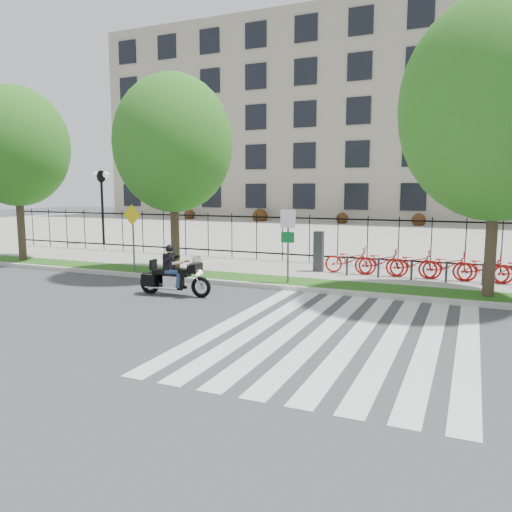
% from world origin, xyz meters
% --- Properties ---
extents(ground, '(120.00, 120.00, 0.00)m').
position_xyz_m(ground, '(0.00, 0.00, 0.00)').
color(ground, '#3C3C3F').
rests_on(ground, ground).
extents(curb, '(60.00, 0.20, 0.15)m').
position_xyz_m(curb, '(0.00, 4.10, 0.07)').
color(curb, '#B0AFA6').
rests_on(curb, ground).
extents(grass_verge, '(60.00, 1.50, 0.15)m').
position_xyz_m(grass_verge, '(0.00, 4.95, 0.07)').
color(grass_verge, '#1E4A12').
rests_on(grass_verge, ground).
extents(sidewalk, '(60.00, 3.50, 0.15)m').
position_xyz_m(sidewalk, '(0.00, 7.45, 0.07)').
color(sidewalk, '#9B9891').
rests_on(sidewalk, ground).
extents(plaza, '(80.00, 34.00, 0.10)m').
position_xyz_m(plaza, '(0.00, 25.00, 0.05)').
color(plaza, '#9B9891').
rests_on(plaza, ground).
extents(crosswalk_stripes, '(5.70, 8.00, 0.01)m').
position_xyz_m(crosswalk_stripes, '(4.83, 0.00, 0.01)').
color(crosswalk_stripes, silver).
rests_on(crosswalk_stripes, ground).
extents(iron_fence, '(30.00, 0.06, 2.00)m').
position_xyz_m(iron_fence, '(0.00, 9.20, 1.15)').
color(iron_fence, black).
rests_on(iron_fence, sidewalk).
extents(office_building, '(60.00, 21.90, 20.15)m').
position_xyz_m(office_building, '(0.00, 44.92, 9.97)').
color(office_building, gray).
rests_on(office_building, ground).
extents(lamp_post_left, '(1.06, 0.70, 4.25)m').
position_xyz_m(lamp_post_left, '(-12.00, 12.00, 3.21)').
color(lamp_post_left, black).
rests_on(lamp_post_left, ground).
extents(street_tree_0, '(4.36, 4.36, 7.33)m').
position_xyz_m(street_tree_0, '(-10.39, 4.95, 4.96)').
color(street_tree_0, '#3E2A22').
rests_on(street_tree_0, grass_verge).
extents(street_tree_1, '(4.30, 4.30, 7.14)m').
position_xyz_m(street_tree_1, '(-2.63, 4.95, 4.81)').
color(street_tree_1, '#3E2A22').
rests_on(street_tree_1, grass_verge).
extents(street_tree_2, '(5.44, 5.44, 8.40)m').
position_xyz_m(street_tree_2, '(7.91, 4.95, 5.42)').
color(street_tree_2, '#3E2A22').
rests_on(street_tree_2, grass_verge).
extents(bike_share_station, '(7.81, 0.87, 1.50)m').
position_xyz_m(bike_share_station, '(6.07, 7.20, 0.65)').
color(bike_share_station, '#2D2D33').
rests_on(bike_share_station, sidewalk).
extents(sign_pole_regulatory, '(0.50, 0.09, 2.50)m').
position_xyz_m(sign_pole_regulatory, '(1.92, 4.58, 1.74)').
color(sign_pole_regulatory, '#59595B').
rests_on(sign_pole_regulatory, grass_verge).
extents(sign_pole_warning, '(0.78, 0.09, 2.49)m').
position_xyz_m(sign_pole_warning, '(-4.24, 4.58, 1.74)').
color(sign_pole_warning, '#59595B').
rests_on(sign_pole_warning, grass_verge).
extents(motorcycle_rider, '(2.42, 0.73, 1.86)m').
position_xyz_m(motorcycle_rider, '(-0.80, 2.02, 0.62)').
color(motorcycle_rider, black).
rests_on(motorcycle_rider, ground).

